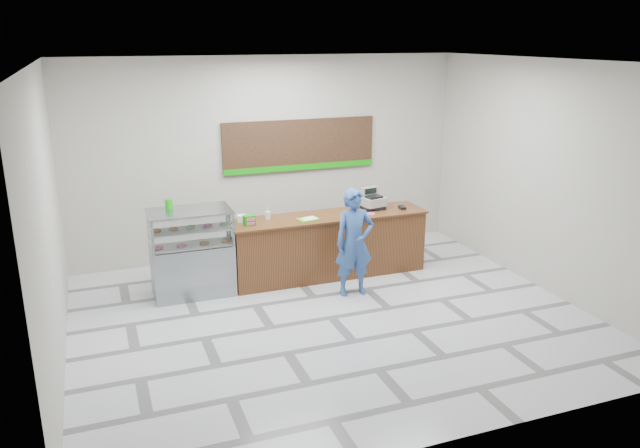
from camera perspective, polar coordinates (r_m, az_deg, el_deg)
name	(u,v)px	position (r m, az deg, el deg)	size (l,w,h in m)	color
floor	(332,318)	(8.89, 1.07, -8.55)	(7.00, 7.00, 0.00)	silver
back_wall	(270,158)	(11.07, -4.62, 6.07)	(7.00, 7.00, 0.00)	#B4AFA5
ceiling	(333,62)	(8.03, 1.21, 14.62)	(7.00, 7.00, 0.00)	silver
sales_counter	(328,245)	(10.22, 0.77, -1.96)	(3.26, 0.76, 1.03)	brown
display_case	(192,252)	(9.63, -11.65, -2.52)	(1.22, 0.72, 1.33)	gray
menu_board	(300,146)	(11.15, -1.85, 7.16)	(2.80, 0.06, 0.90)	black
cash_register	(372,201)	(10.48, 4.76, 2.13)	(0.43, 0.44, 0.34)	black
card_terminal	(402,207)	(10.52, 7.52, 1.51)	(0.09, 0.18, 0.04)	black
serving_tray	(308,219)	(9.82, -1.09, 0.45)	(0.37, 0.30, 0.02)	#51C01B
napkin_box	(242,218)	(9.78, -7.18, 0.52)	(0.12, 0.12, 0.11)	white
straw_cup	(268,215)	(9.86, -4.79, 0.79)	(0.08, 0.08, 0.12)	silver
promo_box	(249,220)	(9.58, -6.49, 0.35)	(0.17, 0.12, 0.16)	#11990B
donut_decal	(370,214)	(10.18, 4.62, 0.95)	(0.16, 0.16, 0.00)	#D1588A
green_cup_left	(168,205)	(9.52, -13.70, 1.69)	(0.09, 0.09, 0.14)	#11990B
green_cup_right	(169,204)	(9.55, -13.62, 1.79)	(0.10, 0.10, 0.15)	#11990B
customer	(354,242)	(9.40, 3.15, -1.70)	(0.60, 0.39, 1.65)	#305499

